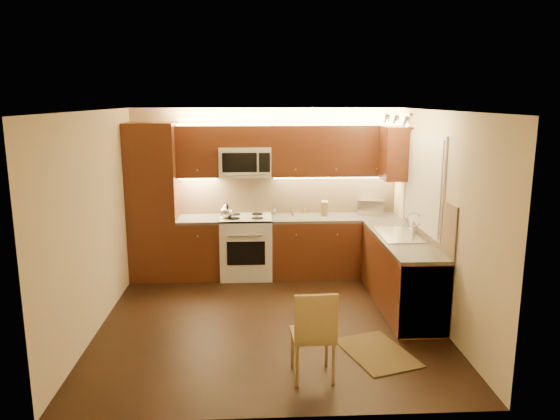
{
  "coord_description": "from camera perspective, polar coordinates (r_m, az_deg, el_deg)",
  "views": [
    {
      "loc": [
        -0.18,
        -5.99,
        2.63
      ],
      "look_at": [
        0.15,
        0.55,
        1.25
      ],
      "focal_mm": 33.95,
      "sensor_mm": 36.0,
      "label": 1
    }
  ],
  "objects": [
    {
      "name": "ceiling",
      "position": [
        5.99,
        -1.19,
        10.66
      ],
      "size": [
        4.0,
        4.0,
        0.01
      ],
      "primitive_type": "cube",
      "color": "beige",
      "rests_on": "ground"
    },
    {
      "name": "upper_cab_right_corner",
      "position": [
        7.69,
        12.3,
        6.0
      ],
      "size": [
        0.35,
        0.5,
        0.75
      ],
      "primitive_type": "cube",
      "color": "#40230D",
      "rests_on": "wall_right"
    },
    {
      "name": "toaster_oven",
      "position": [
        8.19,
        9.8,
        0.36
      ],
      "size": [
        0.45,
        0.39,
        0.23
      ],
      "primitive_type": "cube",
      "rotation": [
        0.0,
        0.0,
        -0.3
      ],
      "color": "silver",
      "rests_on": "counter_back_right"
    },
    {
      "name": "faucet",
      "position": [
        7.04,
        14.22,
        -1.45
      ],
      "size": [
        0.2,
        0.04,
        0.3
      ],
      "primitive_type": null,
      "color": "silver",
      "rests_on": "counter_right"
    },
    {
      "name": "spice_jar_d",
      "position": [
        8.14,
        2.63,
        -0.08
      ],
      "size": [
        0.05,
        0.05,
        0.08
      ],
      "primitive_type": "cylinder",
      "rotation": [
        0.0,
        0.0,
        -0.25
      ],
      "color": "olive",
      "rests_on": "counter_back_right"
    },
    {
      "name": "rug",
      "position": [
        5.87,
        10.39,
        -14.86
      ],
      "size": [
        0.84,
        1.04,
        0.01
      ],
      "primitive_type": "cube",
      "rotation": [
        0.0,
        0.0,
        0.31
      ],
      "color": "black",
      "rests_on": "floor"
    },
    {
      "name": "spice_jar_c",
      "position": [
        8.05,
        -0.55,
        -0.16
      ],
      "size": [
        0.05,
        0.05,
        0.1
      ],
      "primitive_type": "cylinder",
      "rotation": [
        0.0,
        0.0,
        -0.08
      ],
      "color": "silver",
      "rests_on": "counter_back_right"
    },
    {
      "name": "stove",
      "position": [
        7.97,
        -3.65,
        -3.94
      ],
      "size": [
        0.76,
        0.65,
        0.92
      ],
      "primitive_type": null,
      "color": "silver",
      "rests_on": "floor"
    },
    {
      "name": "dining_chair",
      "position": [
        5.17,
        3.54,
        -13.06
      ],
      "size": [
        0.42,
        0.42,
        0.9
      ],
      "primitive_type": null,
      "rotation": [
        0.0,
        0.0,
        0.06
      ],
      "color": "olive",
      "rests_on": "floor"
    },
    {
      "name": "backsplash_right",
      "position": [
        6.9,
        15.52,
        -0.5
      ],
      "size": [
        0.02,
        2.0,
        0.6
      ],
      "primitive_type": "cube",
      "color": "tan",
      "rests_on": "wall_right"
    },
    {
      "name": "base_cab_back_right",
      "position": [
        8.09,
        5.91,
        -3.95
      ],
      "size": [
        1.92,
        0.6,
        0.86
      ],
      "primitive_type": "cube",
      "color": "#40230D",
      "rests_on": "floor"
    },
    {
      "name": "upper_cab_back_right",
      "position": [
        7.94,
        5.99,
        6.38
      ],
      "size": [
        1.92,
        0.35,
        0.75
      ],
      "primitive_type": "cube",
      "color": "#40230D",
      "rests_on": "wall_back"
    },
    {
      "name": "wall_right",
      "position": [
        6.52,
        16.72,
        -0.82
      ],
      "size": [
        0.01,
        4.0,
        2.5
      ],
      "primitive_type": "cube",
      "color": "beige",
      "rests_on": "ground"
    },
    {
      "name": "counter_right",
      "position": [
        6.89,
        13.08,
        -3.14
      ],
      "size": [
        0.6,
        2.0,
        0.04
      ],
      "primitive_type": "cube",
      "color": "#3E3B38",
      "rests_on": "base_cab_right"
    },
    {
      "name": "window_frame",
      "position": [
        6.96,
        15.28,
        2.98
      ],
      "size": [
        0.03,
        1.44,
        1.24
      ],
      "primitive_type": "cube",
      "color": "silver",
      "rests_on": "wall_right"
    },
    {
      "name": "window_blinds",
      "position": [
        6.96,
        15.12,
        2.98
      ],
      "size": [
        0.02,
        1.36,
        1.16
      ],
      "primitive_type": "cube",
      "color": "silver",
      "rests_on": "wall_right"
    },
    {
      "name": "base_cab_back_left",
      "position": [
        8.04,
        -8.59,
        -4.12
      ],
      "size": [
        0.62,
        0.6,
        0.86
      ],
      "primitive_type": "cube",
      "color": "#40230D",
      "rests_on": "floor"
    },
    {
      "name": "track_light_bar",
      "position": [
        6.62,
        12.46,
        10.16
      ],
      "size": [
        0.04,
        1.2,
        0.03
      ],
      "primitive_type": "cube",
      "color": "silver",
      "rests_on": "ceiling"
    },
    {
      "name": "counter_back_right",
      "position": [
        7.98,
        5.98,
        -0.84
      ],
      "size": [
        1.92,
        0.6,
        0.04
      ],
      "primitive_type": "cube",
      "color": "#3E3B38",
      "rests_on": "base_cab_back_right"
    },
    {
      "name": "floor",
      "position": [
        6.54,
        -1.09,
        -11.8
      ],
      "size": [
        4.0,
        4.0,
        0.01
      ],
      "primitive_type": "cube",
      "color": "black",
      "rests_on": "ground"
    },
    {
      "name": "kettle",
      "position": [
        7.74,
        -5.79,
        -0.03
      ],
      "size": [
        0.26,
        0.26,
        0.24
      ],
      "primitive_type": null,
      "rotation": [
        0.0,
        0.0,
        0.33
      ],
      "color": "silver",
      "rests_on": "stove"
    },
    {
      "name": "spice_jar_a",
      "position": [
        8.13,
        1.32,
        -0.09
      ],
      "size": [
        0.05,
        0.05,
        0.08
      ],
      "primitive_type": "cylinder",
      "rotation": [
        0.0,
        0.0,
        -0.12
      ],
      "color": "silver",
      "rests_on": "counter_back_right"
    },
    {
      "name": "wall_left",
      "position": [
        6.41,
        -19.32,
        -1.21
      ],
      "size": [
        0.01,
        4.0,
        2.5
      ],
      "primitive_type": "cube",
      "color": "beige",
      "rests_on": "ground"
    },
    {
      "name": "sink",
      "position": [
        7.0,
        12.78,
        -2.07
      ],
      "size": [
        0.52,
        0.86,
        0.15
      ],
      "primitive_type": null,
      "color": "silver",
      "rests_on": "counter_right"
    },
    {
      "name": "base_cab_right",
      "position": [
        7.01,
        12.9,
        -6.69
      ],
      "size": [
        0.6,
        2.0,
        0.86
      ],
      "primitive_type": "cube",
      "color": "#40230D",
      "rests_on": "floor"
    },
    {
      "name": "backsplash_back",
      "position": [
        8.12,
        0.89,
        1.76
      ],
      "size": [
        3.3,
        0.02,
        0.6
      ],
      "primitive_type": "cube",
      "color": "tan",
      "rests_on": "wall_back"
    },
    {
      "name": "upper_cab_bridge",
      "position": [
        7.83,
        -3.8,
        7.96
      ],
      "size": [
        0.76,
        0.35,
        0.31
      ],
      "primitive_type": "cube",
      "color": "#40230D",
      "rests_on": "wall_back"
    },
    {
      "name": "counter_back_left",
      "position": [
        7.93,
        -8.69,
        -1.0
      ],
      "size": [
        0.62,
        0.6,
        0.04
      ],
      "primitive_type": "cube",
      "color": "#3E3B38",
      "rests_on": "base_cab_back_left"
    },
    {
      "name": "upper_cab_back_left",
      "position": [
        7.89,
        -8.82,
        6.27
      ],
      "size": [
        0.62,
        0.35,
        0.75
      ],
      "primitive_type": "cube",
      "color": "#40230D",
      "rests_on": "wall_back"
    },
    {
      "name": "spice_jar_b",
      "position": [
        8.0,
        1.36,
        -0.25
      ],
      "size": [
        0.05,
        0.05,
        0.09
      ],
      "primitive_type": "cylinder",
      "rotation": [
        0.0,
        0.0,
        0.37
      ],
      "color": "olive",
      "rests_on": "counter_back_right"
    },
    {
      "name": "wall_back",
      "position": [
        8.11,
        -1.58,
        2.09
      ],
      "size": [
        4.0,
        0.01,
        2.5
      ],
      "primitive_type": "cube",
      "color": "beige",
      "rests_on": "ground"
    },
    {
      "name": "wall_front",
      "position": [
        4.22,
        -0.28,
        -7.15
      ],
      "size": [
        4.0,
        0.01,
        2.5
      ],
      "primitive_type": "cube",
      "color": "beige",
      "rests_on": "ground"
    },
    {
      "name": "dishwasher",
      "position": [
        6.38,
        14.61,
        -8.66
      ],
      "size": [
        0.58,
        0.6,
        0.84
      ],
      "primitive_type": "cube",
      "color": "silver",
      "rests_on": "floor"
    },
    {
      "name": "knife_block",
      "position": [
        8.02,
        4.83,
        0.18
      ],
      "size": [
        0.12,
        0.17,
        0.22
      ],
      "primitive_type": "cube",
      "rotation": [
        0.0,
        0.0,
        -0.14
      ],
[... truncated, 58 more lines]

